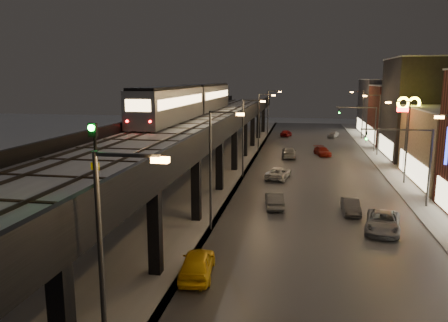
{
  "coord_description": "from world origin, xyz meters",
  "views": [
    {
      "loc": [
        5.86,
        -17.92,
        11.31
      ],
      "look_at": [
        -0.0,
        14.79,
        5.0
      ],
      "focal_mm": 35.0,
      "sensor_mm": 36.0,
      "label": 1
    }
  ],
  "objects_px": {
    "car_taxi": "(197,264)",
    "car_near_white": "(274,200)",
    "subway_train": "(192,100)",
    "car_onc_white": "(322,152)",
    "car_onc_red": "(333,135)",
    "car_mid_silver": "(278,173)",
    "car_onc_silver": "(351,207)",
    "car_far_white": "(286,133)",
    "car_onc_dark": "(383,223)",
    "rail_signal": "(94,145)",
    "car_mid_dark": "(289,153)"
  },
  "relations": [
    {
      "from": "car_near_white",
      "to": "car_onc_red",
      "type": "xyz_separation_m",
      "value": [
        8.18,
        48.34,
        -0.04
      ]
    },
    {
      "from": "subway_train",
      "to": "car_onc_dark",
      "type": "bearing_deg",
      "value": -48.95
    },
    {
      "from": "car_onc_dark",
      "to": "car_onc_white",
      "type": "bearing_deg",
      "value": 106.18
    },
    {
      "from": "subway_train",
      "to": "car_onc_dark",
      "type": "height_order",
      "value": "subway_train"
    },
    {
      "from": "car_onc_dark",
      "to": "car_onc_white",
      "type": "distance_m",
      "value": 32.78
    },
    {
      "from": "car_onc_red",
      "to": "subway_train",
      "type": "bearing_deg",
      "value": -107.0
    },
    {
      "from": "car_onc_silver",
      "to": "car_onc_dark",
      "type": "xyz_separation_m",
      "value": [
        1.89,
        -4.09,
        0.09
      ]
    },
    {
      "from": "car_mid_silver",
      "to": "car_onc_dark",
      "type": "xyz_separation_m",
      "value": [
        8.64,
        -16.21,
        0.05
      ]
    },
    {
      "from": "car_onc_silver",
      "to": "car_onc_red",
      "type": "height_order",
      "value": "car_onc_red"
    },
    {
      "from": "rail_signal",
      "to": "car_onc_dark",
      "type": "relative_size",
      "value": 0.58
    },
    {
      "from": "rail_signal",
      "to": "car_onc_red",
      "type": "height_order",
      "value": "rail_signal"
    },
    {
      "from": "car_taxi",
      "to": "car_far_white",
      "type": "distance_m",
      "value": 63.04
    },
    {
      "from": "car_taxi",
      "to": "car_onc_white",
      "type": "bearing_deg",
      "value": -107.93
    },
    {
      "from": "subway_train",
      "to": "rail_signal",
      "type": "bearing_deg",
      "value": -81.04
    },
    {
      "from": "subway_train",
      "to": "car_far_white",
      "type": "height_order",
      "value": "subway_train"
    },
    {
      "from": "rail_signal",
      "to": "car_far_white",
      "type": "distance_m",
      "value": 70.87
    },
    {
      "from": "subway_train",
      "to": "car_onc_red",
      "type": "height_order",
      "value": "subway_train"
    },
    {
      "from": "rail_signal",
      "to": "car_onc_red",
      "type": "distance_m",
      "value": 71.94
    },
    {
      "from": "car_taxi",
      "to": "car_near_white",
      "type": "xyz_separation_m",
      "value": [
        3.49,
        14.52,
        -0.08
      ]
    },
    {
      "from": "car_taxi",
      "to": "car_onc_silver",
      "type": "bearing_deg",
      "value": -131.95
    },
    {
      "from": "car_mid_dark",
      "to": "car_onc_red",
      "type": "bearing_deg",
      "value": -110.99
    },
    {
      "from": "car_taxi",
      "to": "car_onc_silver",
      "type": "xyz_separation_m",
      "value": [
        9.97,
        13.86,
        -0.14
      ]
    },
    {
      "from": "subway_train",
      "to": "car_far_white",
      "type": "xyz_separation_m",
      "value": [
        11.35,
        29.63,
        -7.85
      ]
    },
    {
      "from": "car_onc_white",
      "to": "car_taxi",
      "type": "bearing_deg",
      "value": -116.51
    },
    {
      "from": "car_onc_white",
      "to": "car_near_white",
      "type": "bearing_deg",
      "value": -115.57
    },
    {
      "from": "car_near_white",
      "to": "car_mid_dark",
      "type": "distance_m",
      "value": 25.27
    },
    {
      "from": "subway_train",
      "to": "car_far_white",
      "type": "relative_size",
      "value": 9.84
    },
    {
      "from": "car_mid_silver",
      "to": "car_onc_red",
      "type": "height_order",
      "value": "car_mid_silver"
    },
    {
      "from": "car_mid_silver",
      "to": "car_onc_silver",
      "type": "distance_m",
      "value": 13.87
    },
    {
      "from": "car_far_white",
      "to": "car_onc_dark",
      "type": "relative_size",
      "value": 0.76
    },
    {
      "from": "subway_train",
      "to": "car_far_white",
      "type": "distance_m",
      "value": 32.69
    },
    {
      "from": "car_far_white",
      "to": "car_onc_red",
      "type": "xyz_separation_m",
      "value": [
        9.01,
        -0.12,
        -0.02
      ]
    },
    {
      "from": "subway_train",
      "to": "car_onc_white",
      "type": "height_order",
      "value": "subway_train"
    },
    {
      "from": "car_near_white",
      "to": "car_onc_silver",
      "type": "height_order",
      "value": "car_near_white"
    },
    {
      "from": "car_taxi",
      "to": "car_onc_silver",
      "type": "height_order",
      "value": "car_taxi"
    },
    {
      "from": "car_near_white",
      "to": "car_far_white",
      "type": "relative_size",
      "value": 1.06
    },
    {
      "from": "car_onc_silver",
      "to": "car_onc_dark",
      "type": "bearing_deg",
      "value": -66.95
    },
    {
      "from": "subway_train",
      "to": "car_onc_white",
      "type": "xyz_separation_m",
      "value": [
        17.48,
        9.05,
        -7.9
      ]
    },
    {
      "from": "car_mid_dark",
      "to": "car_onc_silver",
      "type": "bearing_deg",
      "value": 100.66
    },
    {
      "from": "car_near_white",
      "to": "car_far_white",
      "type": "xyz_separation_m",
      "value": [
        -0.82,
        48.46,
        -0.02
      ]
    },
    {
      "from": "rail_signal",
      "to": "car_mid_silver",
      "type": "bearing_deg",
      "value": 80.6
    },
    {
      "from": "subway_train",
      "to": "car_near_white",
      "type": "relative_size",
      "value": 9.28
    },
    {
      "from": "subway_train",
      "to": "car_onc_white",
      "type": "relative_size",
      "value": 9.02
    },
    {
      "from": "car_taxi",
      "to": "car_near_white",
      "type": "height_order",
      "value": "car_taxi"
    },
    {
      "from": "car_mid_silver",
      "to": "car_onc_red",
      "type": "distance_m",
      "value": 37.85
    },
    {
      "from": "car_mid_dark",
      "to": "car_onc_silver",
      "type": "distance_m",
      "value": 26.63
    },
    {
      "from": "car_mid_silver",
      "to": "car_near_white",
      "type": "bearing_deg",
      "value": 101.69
    },
    {
      "from": "car_taxi",
      "to": "car_onc_dark",
      "type": "height_order",
      "value": "car_taxi"
    },
    {
      "from": "rail_signal",
      "to": "car_onc_white",
      "type": "distance_m",
      "value": 51.52
    },
    {
      "from": "rail_signal",
      "to": "car_far_white",
      "type": "xyz_separation_m",
      "value": [
        4.95,
        70.23,
        -8.07
      ]
    }
  ]
}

